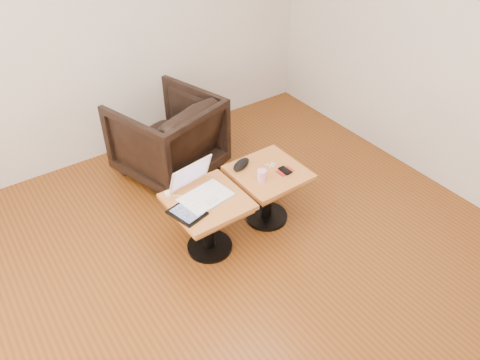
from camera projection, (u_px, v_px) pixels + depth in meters
room_shell at (234, 140)px, 2.14m from camera, size 4.52×4.52×2.71m
side_table_left at (208, 212)px, 3.25m from camera, size 0.51×0.51×0.46m
side_table_right at (268, 183)px, 3.51m from camera, size 0.51×0.51×0.46m
laptop at (201, 190)px, 3.19m from camera, size 0.38×0.36×0.23m
tablet at (187, 213)px, 3.06m from camera, size 0.23×0.26×0.02m
charging_adapter at (168, 194)px, 3.22m from camera, size 0.05×0.05×0.02m
glasses_case at (241, 164)px, 3.46m from camera, size 0.20×0.14×0.06m
striped_cup at (262, 176)px, 3.32m from camera, size 0.08×0.08×0.09m
earbuds_tangle at (271, 165)px, 3.49m from camera, size 0.07×0.06×0.01m
phone_on_sleeve at (285, 171)px, 3.43m from camera, size 0.12×0.10×0.01m
armchair at (168, 137)px, 4.01m from camera, size 0.96×0.97×0.72m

